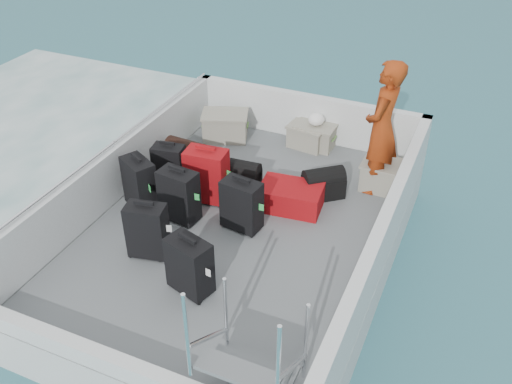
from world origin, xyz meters
TOP-DOWN VIEW (x-y plane):
  - ground at (0.00, 0.00)m, footprint 160.00×160.00m
  - ferry_hull at (0.00, 0.00)m, footprint 3.60×5.00m
  - deck at (0.00, 0.00)m, footprint 3.30×4.70m
  - deck_fittings at (0.35, -0.32)m, footprint 3.60×5.00m
  - suitcase_1 at (-1.29, -0.16)m, footprint 0.53×0.45m
  - suitcase_2 at (-1.22, 0.43)m, footprint 0.44×0.31m
  - suitcase_3 at (-0.69, -0.92)m, footprint 0.48×0.34m
  - suitcase_4 at (-0.71, -0.19)m, footprint 0.49×0.33m
  - suitcase_5 at (-0.61, 0.33)m, footprint 0.55×0.36m
  - suitcase_6 at (0.02, -1.23)m, footprint 0.53×0.40m
  - suitcase_7 at (0.05, -0.04)m, footprint 0.50×0.33m
  - suitcase_8 at (0.44, 0.60)m, footprint 0.83×0.59m
  - duffel_0 at (-1.26, 0.92)m, footprint 0.59×0.34m
  - duffel_1 at (-0.32, 0.73)m, footprint 0.52×0.33m
  - duffel_2 at (0.74, 1.00)m, footprint 0.59×0.56m
  - crate_0 at (-1.13, 1.89)m, footprint 0.76×0.65m
  - crate_1 at (0.11, 2.15)m, footprint 0.56×0.42m
  - crate_2 at (0.21, 2.20)m, footprint 0.56×0.39m
  - crate_3 at (1.43, 1.49)m, footprint 0.61×0.42m
  - yellow_bag at (1.22, 1.86)m, footprint 0.28×0.26m
  - white_bag at (0.21, 2.20)m, footprint 0.24×0.24m
  - passenger at (1.30, 1.47)m, footprint 0.49×0.70m

SIDE VIEW (x-z plane):
  - ground at x=0.00m, z-range 0.00..0.00m
  - ferry_hull at x=0.00m, z-range 0.00..0.60m
  - deck at x=0.00m, z-range 0.60..0.62m
  - yellow_bag at x=1.22m, z-range 0.62..0.84m
  - suitcase_8 at x=0.44m, z-range 0.62..0.93m
  - crate_1 at x=0.11m, z-range 0.62..0.94m
  - duffel_0 at x=-1.26m, z-range 0.62..0.94m
  - duffel_1 at x=-0.32m, z-range 0.62..0.94m
  - duffel_2 at x=0.74m, z-range 0.62..0.94m
  - crate_2 at x=0.21m, z-range 0.62..0.95m
  - crate_3 at x=1.43m, z-range 0.62..0.98m
  - crate_0 at x=-1.13m, z-range 0.62..1.01m
  - suitcase_2 at x=-1.22m, z-range 0.62..1.21m
  - suitcase_6 at x=0.02m, z-range 0.62..1.26m
  - suitcase_7 at x=0.05m, z-range 0.62..1.27m
  - suitcase_3 at x=-0.69m, z-range 0.62..1.29m
  - suitcase_4 at x=-0.71m, z-range 0.62..1.30m
  - suitcase_1 at x=-1.29m, z-range 0.62..1.30m
  - suitcase_5 at x=-0.61m, z-range 0.62..1.34m
  - deck_fittings at x=0.35m, z-range 0.54..1.44m
  - white_bag at x=0.21m, z-range 0.95..1.13m
  - passenger at x=1.30m, z-range 0.62..2.41m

